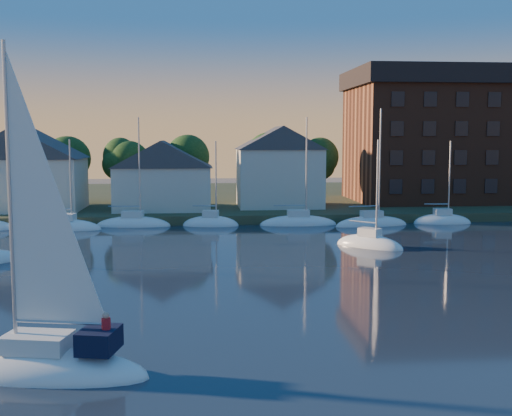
{
  "coord_description": "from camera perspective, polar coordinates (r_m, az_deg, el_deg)",
  "views": [
    {
      "loc": [
        -1.91,
        -18.7,
        9.45
      ],
      "look_at": [
        1.79,
        22.0,
        4.94
      ],
      "focal_mm": 45.0,
      "sensor_mm": 36.0,
      "label": 1
    }
  ],
  "objects": [
    {
      "name": "shoreline_land",
      "position": [
        94.19,
        -4.01,
        0.53
      ],
      "size": [
        160.0,
        50.0,
        2.0
      ],
      "primitive_type": "cube",
      "color": "#374125",
      "rests_on": "ground"
    },
    {
      "name": "wooden_dock",
      "position": [
        71.35,
        -3.61,
        -1.32
      ],
      "size": [
        120.0,
        3.0,
        1.0
      ],
      "primitive_type": "cube",
      "color": "brown",
      "rests_on": "ground"
    },
    {
      "name": "clubhouse_west",
      "position": [
        79.36,
        -19.89,
        3.39
      ],
      "size": [
        13.65,
        9.45,
        9.64
      ],
      "color": "beige",
      "rests_on": "shoreline_land"
    },
    {
      "name": "clubhouse_centre",
      "position": [
        75.93,
        -8.28,
        2.98
      ],
      "size": [
        11.55,
        8.4,
        8.08
      ],
      "color": "beige",
      "rests_on": "shoreline_land"
    },
    {
      "name": "clubhouse_east",
      "position": [
        78.4,
        2.08,
        3.78
      ],
      "size": [
        10.5,
        8.4,
        9.8
      ],
      "color": "beige",
      "rests_on": "shoreline_land"
    },
    {
      "name": "condo_block",
      "position": [
        91.03,
        18.15,
        6.21
      ],
      "size": [
        31.0,
        17.0,
        17.4
      ],
      "color": "brown",
      "rests_on": "shoreline_land"
    },
    {
      "name": "tree_line",
      "position": [
        81.82,
        -2.46,
        4.7
      ],
      "size": [
        93.4,
        5.4,
        8.9
      ],
      "color": "#3B281B",
      "rests_on": "shoreline_land"
    },
    {
      "name": "moored_fleet",
      "position": [
        68.61,
        -10.24,
        -1.63
      ],
      "size": [
        71.5,
        2.4,
        12.05
      ],
      "color": "white",
      "rests_on": "ground"
    },
    {
      "name": "hero_sailboat",
      "position": [
        27.74,
        -18.5,
        -12.65
      ],
      "size": [
        9.58,
        4.84,
        14.26
      ],
      "rotation": [
        0.0,
        0.0,
        2.93
      ],
      "color": "white",
      "rests_on": "ground"
    },
    {
      "name": "drifting_sailboat_right",
      "position": [
        56.44,
        10.05,
        -3.33
      ],
      "size": [
        6.08,
        5.93,
        10.35
      ],
      "rotation": [
        0.0,
        0.0,
        -0.76
      ],
      "color": "white",
      "rests_on": "ground"
    }
  ]
}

